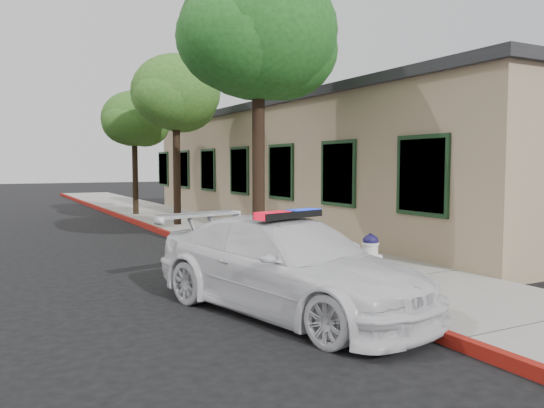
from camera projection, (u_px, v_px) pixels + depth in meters
The scene contains 9 objects.
ground at pixel (318, 297), 9.00m from camera, with size 120.00×120.00×0.00m, color black.
sidewalk at pixel (306, 257), 12.38m from camera, with size 3.20×60.00×0.15m, color gray.
red_curb at pixel (244, 263), 11.66m from camera, with size 0.14×60.00×0.16m, color maroon.
clapboard_building at pixel (338, 166), 19.91m from camera, with size 7.30×20.89×4.24m.
police_car at pixel (289, 265), 8.02m from camera, with size 3.13×5.13×1.51m.
fire_hydrant at pixel (371, 255), 9.81m from camera, with size 0.46×0.39×0.79m.
street_tree_near at pixel (259, 38), 12.11m from camera, with size 3.86×3.53×6.46m.
street_tree_mid at pixel (176, 96), 18.24m from camera, with size 3.01×3.06×5.69m.
street_tree_far at pixel (135, 122), 22.02m from camera, with size 2.80×2.64×4.99m.
Camera 1 is at (-4.85, -7.46, 2.18)m, focal length 36.04 mm.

